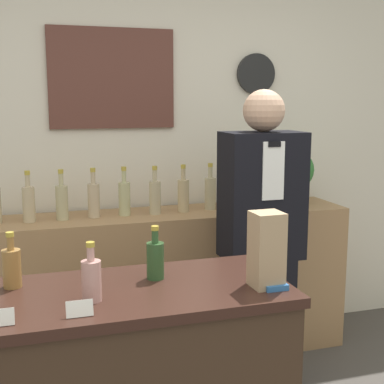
# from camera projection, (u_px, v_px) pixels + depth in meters

# --- Properties ---
(back_wall) EXTENTS (5.20, 0.09, 2.70)m
(back_wall) POSITION_uv_depth(u_px,v_px,m) (145.00, 146.00, 3.56)
(back_wall) COLOR beige
(back_wall) RESTS_ON ground_plane
(back_shelf) EXTENTS (2.28, 0.46, 0.96)m
(back_shelf) POSITION_uv_depth(u_px,v_px,m) (173.00, 285.00, 3.47)
(back_shelf) COLOR #9E754C
(back_shelf) RESTS_ON ground_plane
(shopkeeper) EXTENTS (0.43, 0.27, 1.72)m
(shopkeeper) POSITION_uv_depth(u_px,v_px,m) (261.00, 247.00, 2.97)
(shopkeeper) COLOR black
(shopkeeper) RESTS_ON ground_plane
(potted_plant) EXTENTS (0.27, 0.27, 0.37)m
(potted_plant) POSITION_uv_depth(u_px,v_px,m) (294.00, 173.00, 3.61)
(potted_plant) COLOR #4C3D2D
(potted_plant) RESTS_ON back_shelf
(paper_bag) EXTENTS (0.12, 0.12, 0.29)m
(paper_bag) POSITION_uv_depth(u_px,v_px,m) (267.00, 250.00, 2.05)
(paper_bag) COLOR tan
(paper_bag) RESTS_ON display_counter
(tape_dispenser) EXTENTS (0.09, 0.06, 0.07)m
(tape_dispenser) POSITION_uv_depth(u_px,v_px,m) (276.00, 283.00, 2.04)
(tape_dispenser) COLOR #2D66A8
(tape_dispenser) RESTS_ON display_counter
(price_card_left) EXTENTS (0.09, 0.02, 0.06)m
(price_card_left) POSITION_uv_depth(u_px,v_px,m) (0.00, 318.00, 1.71)
(price_card_left) COLOR white
(price_card_left) RESTS_ON display_counter
(price_card_right) EXTENTS (0.09, 0.02, 0.06)m
(price_card_right) POSITION_uv_depth(u_px,v_px,m) (80.00, 309.00, 1.78)
(price_card_right) COLOR white
(price_card_right) RESTS_ON display_counter
(counter_bottle_0) EXTENTS (0.07, 0.07, 0.22)m
(counter_bottle_0) POSITION_uv_depth(u_px,v_px,m) (12.00, 267.00, 2.05)
(counter_bottle_0) COLOR olive
(counter_bottle_0) RESTS_ON display_counter
(counter_bottle_1) EXTENTS (0.07, 0.07, 0.22)m
(counter_bottle_1) POSITION_uv_depth(u_px,v_px,m) (91.00, 279.00, 1.91)
(counter_bottle_1) COLOR tan
(counter_bottle_1) RESTS_ON display_counter
(counter_bottle_2) EXTENTS (0.07, 0.07, 0.22)m
(counter_bottle_2) POSITION_uv_depth(u_px,v_px,m) (155.00, 259.00, 2.15)
(counter_bottle_2) COLOR #2B4C27
(counter_bottle_2) RESTS_ON display_counter
(shelf_bottle_1) EXTENTS (0.07, 0.07, 0.30)m
(shelf_bottle_1) POSITION_uv_depth(u_px,v_px,m) (29.00, 203.00, 3.10)
(shelf_bottle_1) COLOR tan
(shelf_bottle_1) RESTS_ON back_shelf
(shelf_bottle_2) EXTENTS (0.07, 0.07, 0.30)m
(shelf_bottle_2) POSITION_uv_depth(u_px,v_px,m) (62.00, 201.00, 3.16)
(shelf_bottle_2) COLOR tan
(shelf_bottle_2) RESTS_ON back_shelf
(shelf_bottle_3) EXTENTS (0.07, 0.07, 0.30)m
(shelf_bottle_3) POSITION_uv_depth(u_px,v_px,m) (94.00, 199.00, 3.22)
(shelf_bottle_3) COLOR tan
(shelf_bottle_3) RESTS_ON back_shelf
(shelf_bottle_4) EXTENTS (0.07, 0.07, 0.30)m
(shelf_bottle_4) POSITION_uv_depth(u_px,v_px,m) (124.00, 197.00, 3.28)
(shelf_bottle_4) COLOR tan
(shelf_bottle_4) RESTS_ON back_shelf
(shelf_bottle_5) EXTENTS (0.07, 0.07, 0.30)m
(shelf_bottle_5) POSITION_uv_depth(u_px,v_px,m) (155.00, 196.00, 3.32)
(shelf_bottle_5) COLOR tan
(shelf_bottle_5) RESTS_ON back_shelf
(shelf_bottle_6) EXTENTS (0.07, 0.07, 0.30)m
(shelf_bottle_6) POSITION_uv_depth(u_px,v_px,m) (183.00, 194.00, 3.38)
(shelf_bottle_6) COLOR tan
(shelf_bottle_6) RESTS_ON back_shelf
(shelf_bottle_7) EXTENTS (0.07, 0.07, 0.30)m
(shelf_bottle_7) POSITION_uv_depth(u_px,v_px,m) (210.00, 192.00, 3.46)
(shelf_bottle_7) COLOR tan
(shelf_bottle_7) RESTS_ON back_shelf
(shelf_bottle_8) EXTENTS (0.07, 0.07, 0.30)m
(shelf_bottle_8) POSITION_uv_depth(u_px,v_px,m) (239.00, 192.00, 3.48)
(shelf_bottle_8) COLOR tan
(shelf_bottle_8) RESTS_ON back_shelf
(shelf_bottle_9) EXTENTS (0.07, 0.07, 0.30)m
(shelf_bottle_9) POSITION_uv_depth(u_px,v_px,m) (265.00, 190.00, 3.55)
(shelf_bottle_9) COLOR tan
(shelf_bottle_9) RESTS_ON back_shelf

